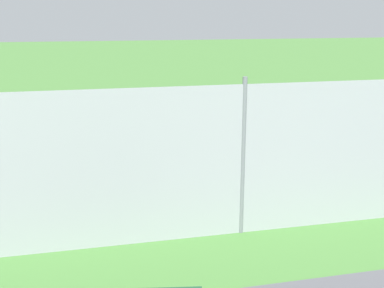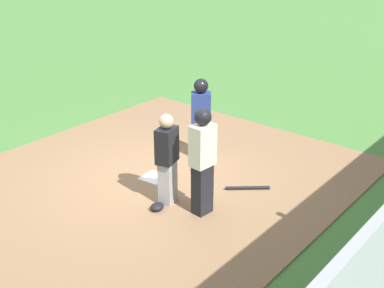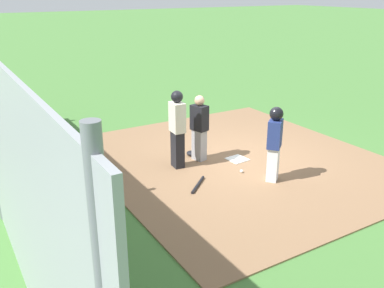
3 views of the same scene
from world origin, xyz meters
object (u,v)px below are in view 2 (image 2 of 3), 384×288
object	(u,v)px
catcher	(167,158)
catcher_mask	(157,207)
home_plate	(154,177)
umpire	(203,160)
runner	(201,113)
baseball_bat	(248,188)
baseball	(193,170)

from	to	relation	value
catcher	catcher_mask	distance (m)	0.82
catcher	catcher_mask	size ratio (longest dim) A/B	6.56
home_plate	catcher	bearing A→B (deg)	-121.59
umpire	catcher_mask	distance (m)	1.15
runner	catcher_mask	xyz separation A→B (m)	(-2.10, -0.77, -0.86)
catcher_mask	baseball_bat	bearing A→B (deg)	-26.09
catcher	baseball	size ratio (longest dim) A/B	21.27
catcher	umpire	xyz separation A→B (m)	(0.11, -0.65, 0.13)
umpire	baseball_bat	xyz separation A→B (m)	(1.11, -0.14, -0.91)
home_plate	umpire	size ratio (longest dim) A/B	0.25
catcher_mask	baseball	world-z (taller)	catcher_mask
catcher_mask	baseball	size ratio (longest dim) A/B	3.24
home_plate	baseball_bat	world-z (taller)	baseball_bat
runner	baseball_bat	size ratio (longest dim) A/B	2.07
umpire	catcher_mask	xyz separation A→B (m)	(-0.42, 0.61, -0.88)
umpire	baseball	bearing A→B (deg)	-40.68
runner	baseball	xyz separation A→B (m)	(-0.63, -0.33, -0.88)
catcher	baseball_bat	distance (m)	1.65
umpire	baseball	world-z (taller)	umpire
runner	baseball_bat	bearing A→B (deg)	30.61
catcher_mask	baseball	xyz separation A→B (m)	(1.46, 0.44, -0.02)
home_plate	baseball	world-z (taller)	baseball
catcher	runner	world-z (taller)	runner
umpire	baseball	size ratio (longest dim) A/B	24.14
baseball	baseball_bat	bearing A→B (deg)	-86.63
catcher	baseball	world-z (taller)	catcher
umpire	home_plate	bearing A→B (deg)	-10.34
home_plate	baseball_bat	bearing A→B (deg)	-64.81
catcher	baseball_bat	bearing A→B (deg)	-137.94
home_plate	catcher	xyz separation A→B (m)	(-0.48, -0.78, 0.80)
runner	baseball	size ratio (longest dim) A/B	21.86
catcher	umpire	distance (m)	0.67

